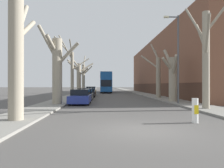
{
  "coord_description": "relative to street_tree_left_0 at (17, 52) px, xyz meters",
  "views": [
    {
      "loc": [
        -1.62,
        -8.67,
        1.83
      ],
      "look_at": [
        0.25,
        35.78,
        1.97
      ],
      "focal_mm": 35.0,
      "sensor_mm": 36.0,
      "label": 1
    }
  ],
  "objects": [
    {
      "name": "traffic_bollard",
      "position": [
        8.62,
        -0.59,
        -2.82
      ],
      "size": [
        0.3,
        0.31,
        1.18
      ],
      "color": "white",
      "rests_on": "ground"
    },
    {
      "name": "building_facade_right",
      "position": [
        18.35,
        30.48,
        1.67
      ],
      "size": [
        10.08,
        45.8,
        10.17
      ],
      "color": "brown",
      "rests_on": "ground"
    },
    {
      "name": "street_tree_right_2",
      "position": [
        11.55,
        18.09,
        -0.25
      ],
      "size": [
        2.45,
        2.01,
        7.5
      ],
      "color": "gray",
      "rests_on": "ground"
    },
    {
      "name": "street_tree_right_1",
      "position": [
        11.52,
        11.67,
        -0.8
      ],
      "size": [
        1.85,
        3.17,
        5.68
      ],
      "color": "gray",
      "rests_on": "ground"
    },
    {
      "name": "street_tree_right_0",
      "position": [
        11.62,
        4.56,
        0.52
      ],
      "size": [
        2.16,
        4.5,
        7.93
      ],
      "color": "gray",
      "rests_on": "ground"
    },
    {
      "name": "parked_car_1",
      "position": [
        2.08,
        15.31,
        -2.75
      ],
      "size": [
        1.81,
        4.25,
        1.39
      ],
      "color": "#4C5156",
      "rests_on": "ground"
    },
    {
      "name": "ground_plane",
      "position": [
        5.83,
        -2.18,
        -3.41
      ],
      "size": [
        300.0,
        300.0,
        0.0
      ],
      "primitive_type": "plane",
      "color": "#4C4947"
    },
    {
      "name": "sidewalk_right",
      "position": [
        12.02,
        47.82,
        -3.35
      ],
      "size": [
        2.69,
        120.0,
        0.12
      ],
      "primitive_type": "cube",
      "color": "gray",
      "rests_on": "ground"
    },
    {
      "name": "street_tree_left_3",
      "position": [
        0.06,
        26.88,
        -0.21
      ],
      "size": [
        4.51,
        2.73,
        6.22
      ],
      "color": "gray",
      "rests_on": "ground"
    },
    {
      "name": "lamp_post",
      "position": [
        10.98,
        8.74,
        1.13
      ],
      "size": [
        1.4,
        0.2,
        8.15
      ],
      "color": "#4C4F54",
      "rests_on": "ground"
    },
    {
      "name": "street_tree_left_4",
      "position": [
        0.08,
        36.46,
        0.07
      ],
      "size": [
        2.34,
        3.68,
        8.32
      ],
      "color": "gray",
      "rests_on": "ground"
    },
    {
      "name": "street_tree_left_1",
      "position": [
        0.12,
        8.79,
        -0.12
      ],
      "size": [
        3.78,
        1.74,
        7.19
      ],
      "color": "gray",
      "rests_on": "ground"
    },
    {
      "name": "sidewalk_left",
      "position": [
        -0.36,
        47.82,
        -3.35
      ],
      "size": [
        2.69,
        120.0,
        0.12
      ],
      "primitive_type": "cube",
      "color": "gray",
      "rests_on": "ground"
    },
    {
      "name": "street_tree_left_2",
      "position": [
        0.13,
        17.85,
        0.29
      ],
      "size": [
        4.56,
        3.6,
        8.19
      ],
      "color": "gray",
      "rests_on": "ground"
    },
    {
      "name": "parked_car_0",
      "position": [
        2.08,
        9.88,
        -2.75
      ],
      "size": [
        1.86,
        4.25,
        1.39
      ],
      "color": "navy",
      "rests_on": "ground"
    },
    {
      "name": "double_decker_bus",
      "position": [
        4.92,
        39.52,
        -0.84
      ],
      "size": [
        2.5,
        11.85,
        4.55
      ],
      "color": "#19519E",
      "rests_on": "ground"
    },
    {
      "name": "parked_car_2",
      "position": [
        2.08,
        21.68,
        -2.76
      ],
      "size": [
        1.89,
        4.25,
        1.35
      ],
      "color": "black",
      "rests_on": "ground"
    },
    {
      "name": "parked_car_3",
      "position": [
        2.08,
        27.62,
        -2.71
      ],
      "size": [
        1.78,
        4.31,
        1.49
      ],
      "color": "olive",
      "rests_on": "ground"
    },
    {
      "name": "street_tree_left_0",
      "position": [
        0.0,
        0.0,
        0.0
      ],
      "size": [
        1.12,
        4.25,
        7.79
      ],
      "color": "gray",
      "rests_on": "ground"
    }
  ]
}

